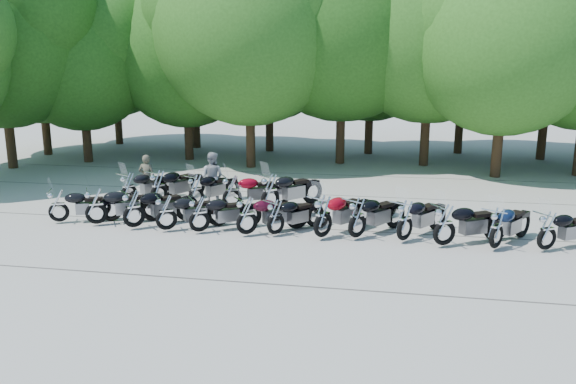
% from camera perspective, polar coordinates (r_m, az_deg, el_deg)
% --- Properties ---
extents(ground, '(90.00, 90.00, 0.00)m').
position_cam_1_polar(ground, '(15.62, -0.98, -5.14)').
color(ground, gray).
rests_on(ground, ground).
extents(tree_0, '(7.50, 7.50, 9.21)m').
position_cam_1_polar(tree_0, '(33.10, -24.01, 12.87)').
color(tree_0, '#3A2614').
rests_on(tree_0, ground).
extents(tree_1, '(6.97, 6.97, 8.55)m').
position_cam_1_polar(tree_1, '(29.83, -20.33, 12.54)').
color(tree_1, '#3A2614').
rests_on(tree_1, ground).
extents(tree_2, '(7.31, 7.31, 8.97)m').
position_cam_1_polar(tree_2, '(29.24, -10.38, 13.60)').
color(tree_2, '#3A2614').
rests_on(tree_2, ground).
extents(tree_3, '(8.70, 8.70, 10.67)m').
position_cam_1_polar(tree_3, '(26.65, -3.99, 16.04)').
color(tree_3, '#3A2614').
rests_on(tree_3, ground).
extents(tree_4, '(9.13, 9.13, 11.20)m').
position_cam_1_polar(tree_4, '(27.82, 5.58, 16.53)').
color(tree_4, '#3A2614').
rests_on(tree_4, ground).
extents(tree_5, '(9.04, 9.04, 11.10)m').
position_cam_1_polar(tree_5, '(27.88, 14.31, 16.07)').
color(tree_5, '#3A2614').
rests_on(tree_5, ground).
extents(tree_6, '(8.00, 8.00, 9.82)m').
position_cam_1_polar(tree_6, '(25.83, 21.29, 14.20)').
color(tree_6, '#3A2614').
rests_on(tree_6, ground).
extents(tree_9, '(7.59, 7.59, 9.32)m').
position_cam_1_polar(tree_9, '(36.13, -17.30, 13.39)').
color(tree_9, '#3A2614').
rests_on(tree_9, ground).
extents(tree_10, '(7.78, 7.78, 9.55)m').
position_cam_1_polar(tree_10, '(33.48, -9.58, 14.11)').
color(tree_10, '#3A2614').
rests_on(tree_10, ground).
extents(tree_11, '(7.56, 7.56, 9.28)m').
position_cam_1_polar(tree_11, '(31.72, -1.94, 14.06)').
color(tree_11, '#3A2614').
rests_on(tree_11, ground).
extents(tree_12, '(7.88, 7.88, 9.67)m').
position_cam_1_polar(tree_12, '(31.07, 8.48, 14.38)').
color(tree_12, '#3A2614').
rests_on(tree_12, ground).
extents(tree_13, '(8.31, 8.31, 10.20)m').
position_cam_1_polar(tree_13, '(32.29, 17.55, 14.43)').
color(tree_13, '#3A2614').
rests_on(tree_13, ground).
extents(tree_14, '(8.02, 8.02, 9.84)m').
position_cam_1_polar(tree_14, '(31.65, 25.21, 13.49)').
color(tree_14, '#3A2614').
rests_on(tree_14, ground).
extents(motorcycle_0, '(2.24, 1.39, 1.22)m').
position_cam_1_polar(motorcycle_0, '(18.67, -22.31, -1.19)').
color(motorcycle_0, black).
rests_on(motorcycle_0, ground).
extents(motorcycle_1, '(2.37, 1.80, 1.32)m').
position_cam_1_polar(motorcycle_1, '(17.99, -18.91, -1.25)').
color(motorcycle_1, black).
rests_on(motorcycle_1, ground).
extents(motorcycle_2, '(2.20, 2.19, 1.34)m').
position_cam_1_polar(motorcycle_2, '(17.28, -15.41, -1.53)').
color(motorcycle_2, black).
rests_on(motorcycle_2, ground).
extents(motorcycle_3, '(2.20, 1.78, 1.24)m').
position_cam_1_polar(motorcycle_3, '(16.80, -12.28, -1.94)').
color(motorcycle_3, black).
rests_on(motorcycle_3, ground).
extents(motorcycle_4, '(2.18, 1.80, 1.24)m').
position_cam_1_polar(motorcycle_4, '(16.45, -9.00, -2.13)').
color(motorcycle_4, black).
rests_on(motorcycle_4, ground).
extents(motorcycle_5, '(2.24, 1.97, 1.30)m').
position_cam_1_polar(motorcycle_5, '(16.03, -4.21, -2.29)').
color(motorcycle_5, '#350715').
rests_on(motorcycle_5, ground).
extents(motorcycle_6, '(1.85, 2.04, 1.20)m').
position_cam_1_polar(motorcycle_6, '(16.03, -1.26, -2.45)').
color(motorcycle_6, black).
rests_on(motorcycle_6, ground).
extents(motorcycle_7, '(2.05, 2.51, 1.42)m').
position_cam_1_polar(motorcycle_7, '(15.73, 3.58, -2.34)').
color(motorcycle_7, maroon).
rests_on(motorcycle_7, ground).
extents(motorcycle_8, '(2.05, 2.32, 1.35)m').
position_cam_1_polar(motorcycle_8, '(15.80, 7.06, -2.48)').
color(motorcycle_8, black).
rests_on(motorcycle_8, ground).
extents(motorcycle_9, '(1.96, 2.35, 1.34)m').
position_cam_1_polar(motorcycle_9, '(15.77, 11.80, -2.71)').
color(motorcycle_9, black).
rests_on(motorcycle_9, ground).
extents(motorcycle_10, '(2.42, 1.84, 1.35)m').
position_cam_1_polar(motorcycle_10, '(15.58, 15.64, -3.10)').
color(motorcycle_10, black).
rests_on(motorcycle_10, ground).
extents(motorcycle_11, '(1.89, 2.30, 1.30)m').
position_cam_1_polar(motorcycle_11, '(15.77, 20.46, -3.33)').
color(motorcycle_11, '#0C1835').
rests_on(motorcycle_11, ground).
extents(motorcycle_12, '(2.19, 1.72, 1.23)m').
position_cam_1_polar(motorcycle_12, '(16.17, 24.86, -3.48)').
color(motorcycle_12, black).
rests_on(motorcycle_12, ground).
extents(motorcycle_13, '(1.76, 2.32, 1.29)m').
position_cam_1_polar(motorcycle_13, '(20.35, -15.88, 0.50)').
color(motorcycle_13, black).
rests_on(motorcycle_13, ground).
extents(motorcycle_14, '(1.80, 2.59, 1.42)m').
position_cam_1_polar(motorcycle_14, '(19.88, -13.01, 0.57)').
color(motorcycle_14, black).
rests_on(motorcycle_14, ground).
extents(motorcycle_15, '(1.78, 2.33, 1.30)m').
position_cam_1_polar(motorcycle_15, '(19.44, -9.35, 0.27)').
color(motorcycle_15, black).
rests_on(motorcycle_15, ground).
extents(motorcycle_16, '(2.42, 1.82, 1.34)m').
position_cam_1_polar(motorcycle_16, '(19.00, -5.71, 0.16)').
color(motorcycle_16, maroon).
rests_on(motorcycle_16, ground).
extents(motorcycle_17, '(2.28, 2.45, 1.45)m').
position_cam_1_polar(motorcycle_17, '(18.62, -1.82, 0.12)').
color(motorcycle_17, black).
rests_on(motorcycle_17, ground).
extents(rider_0, '(0.62, 0.41, 1.68)m').
position_cam_1_polar(rider_0, '(20.83, -14.11, 1.43)').
color(rider_0, brown).
rests_on(rider_0, ground).
extents(rider_1, '(0.96, 0.80, 1.80)m').
position_cam_1_polar(rider_1, '(20.20, -7.72, 1.53)').
color(rider_1, '#9C9C9F').
rests_on(rider_1, ground).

